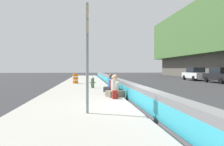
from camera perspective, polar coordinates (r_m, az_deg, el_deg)
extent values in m
plane|color=#2B2B2D|center=(9.67, 7.72, -8.47)|extent=(160.00, 160.00, 0.00)
cube|color=gray|center=(9.40, -8.36, -8.32)|extent=(80.00, 4.40, 0.14)
cube|color=slate|center=(9.60, 7.73, -5.97)|extent=(76.00, 0.44, 0.85)
cube|color=teal|center=(9.56, 6.40, -6.26)|extent=(74.48, 0.01, 0.54)
cylinder|color=gray|center=(7.82, -5.95, 3.54)|extent=(0.09, 0.09, 3.60)
cube|color=yellow|center=(8.02, -5.83, 14.31)|extent=(0.44, 0.02, 0.36)
cube|color=black|center=(8.02, -5.72, 14.31)|extent=(0.30, 0.01, 0.10)
cube|color=yellow|center=(7.92, -5.82, 10.79)|extent=(0.44, 0.02, 0.36)
cube|color=black|center=(7.92, -5.72, 10.79)|extent=(0.30, 0.01, 0.10)
cylinder|color=#47663D|center=(17.94, -4.68, -2.43)|extent=(0.24, 0.24, 0.72)
cone|color=gray|center=(17.92, -4.68, -1.03)|extent=(0.26, 0.26, 0.16)
cylinder|color=gray|center=(17.94, -4.14, -2.32)|extent=(0.10, 0.12, 0.10)
cylinder|color=gray|center=(17.93, -5.22, -2.32)|extent=(0.10, 0.12, 0.10)
cube|color=#706651|center=(12.37, 0.75, -4.98)|extent=(0.92, 1.00, 0.31)
cylinder|color=beige|center=(12.33, 0.75, -2.90)|extent=(0.40, 0.40, 0.59)
sphere|color=tan|center=(12.31, 0.75, -0.94)|extent=(0.26, 0.26, 0.26)
cylinder|color=beige|center=(12.54, 0.34, -3.10)|extent=(0.33, 0.22, 0.52)
cylinder|color=beige|center=(12.14, 1.17, -3.24)|extent=(0.33, 0.22, 0.52)
cube|color=black|center=(13.79, 0.38, -4.40)|extent=(0.80, 0.89, 0.29)
cylinder|color=#AD3D33|center=(13.76, 0.38, -2.68)|extent=(0.37, 0.37, 0.54)
sphere|color=beige|center=(13.74, 0.38, -1.06)|extent=(0.24, 0.24, 0.24)
cylinder|color=#AD3D33|center=(13.95, 0.11, -2.85)|extent=(0.30, 0.19, 0.48)
cylinder|color=#AD3D33|center=(13.57, 0.66, -2.96)|extent=(0.30, 0.19, 0.48)
cube|color=#424247|center=(15.07, -0.30, -3.89)|extent=(0.90, 0.98, 0.31)
cylinder|color=#427FB7|center=(15.04, -0.30, -2.21)|extent=(0.39, 0.39, 0.58)
sphere|color=brown|center=(15.02, -0.30, -0.62)|extent=(0.26, 0.26, 0.26)
cylinder|color=#427FB7|center=(15.25, -0.14, -2.38)|extent=(0.32, 0.22, 0.51)
cylinder|color=#427FB7|center=(14.83, -0.46, -2.48)|extent=(0.32, 0.22, 0.51)
cube|color=maroon|center=(11.56, 0.65, -5.18)|extent=(0.32, 0.22, 0.40)
cube|color=maroon|center=(11.58, 1.35, -5.47)|extent=(0.22, 0.06, 0.20)
cylinder|color=orange|center=(23.53, -8.76, -1.32)|extent=(0.52, 0.52, 0.95)
cylinder|color=white|center=(23.52, -8.76, -0.86)|extent=(0.54, 0.54, 0.10)
cylinder|color=white|center=(23.54, -8.76, -1.67)|extent=(0.54, 0.54, 0.10)
cube|color=black|center=(28.69, 24.57, -0.82)|extent=(4.56, 1.96, 0.72)
cube|color=black|center=(28.59, 24.69, 0.55)|extent=(2.26, 1.70, 0.66)
cylinder|color=black|center=(29.49, 21.64, -1.45)|extent=(0.67, 0.24, 0.66)
cylinder|color=black|center=(30.38, 24.48, -1.40)|extent=(0.67, 0.24, 0.66)
cylinder|color=black|center=(27.03, 24.66, -1.70)|extent=(0.67, 0.24, 0.66)
cube|color=silver|center=(33.74, 19.26, -0.51)|extent=(4.52, 1.86, 0.72)
cube|color=black|center=(33.63, 19.34, 0.66)|extent=(2.22, 1.65, 0.66)
cylinder|color=black|center=(34.69, 16.93, -1.05)|extent=(0.66, 0.23, 0.66)
cylinder|color=black|center=(35.42, 19.49, -1.02)|extent=(0.66, 0.23, 0.66)
cylinder|color=black|center=(32.08, 18.99, -1.23)|extent=(0.66, 0.23, 0.66)
cylinder|color=black|center=(32.86, 21.71, -1.20)|extent=(0.66, 0.23, 0.66)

